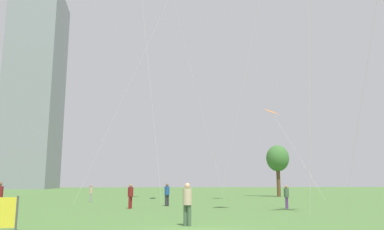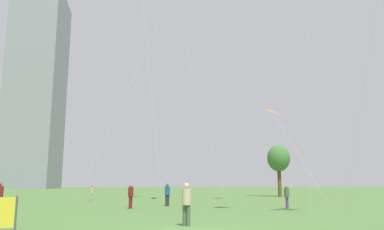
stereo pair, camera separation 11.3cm
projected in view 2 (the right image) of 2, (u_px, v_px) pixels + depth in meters
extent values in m
cylinder|color=maroon|center=(0.00, 207.00, 21.13)|extent=(0.17, 0.17, 0.90)
sphere|color=brown|center=(0.00, 184.00, 21.36)|extent=(0.24, 0.24, 0.24)
cylinder|color=#593372|center=(287.00, 203.00, 26.86)|extent=(0.15, 0.15, 0.79)
cylinder|color=#593372|center=(287.00, 203.00, 26.72)|extent=(0.15, 0.15, 0.79)
cylinder|color=#3F593F|center=(287.00, 193.00, 26.91)|extent=(0.36, 0.36, 0.63)
sphere|color=#997051|center=(286.00, 187.00, 26.99)|extent=(0.21, 0.21, 0.21)
cylinder|color=#3F593F|center=(184.00, 215.00, 16.13)|extent=(0.16, 0.16, 0.87)
cylinder|color=#3F593F|center=(188.00, 216.00, 16.07)|extent=(0.16, 0.16, 0.87)
cylinder|color=tan|center=(186.00, 197.00, 16.24)|extent=(0.40, 0.40, 0.69)
sphere|color=tan|center=(187.00, 186.00, 16.32)|extent=(0.24, 0.24, 0.24)
cylinder|color=maroon|center=(130.00, 203.00, 26.85)|extent=(0.16, 0.16, 0.83)
cylinder|color=maroon|center=(131.00, 203.00, 27.00)|extent=(0.16, 0.16, 0.83)
cylinder|color=maroon|center=(131.00, 192.00, 27.05)|extent=(0.38, 0.38, 0.66)
sphere|color=#997051|center=(131.00, 186.00, 27.13)|extent=(0.23, 0.23, 0.23)
cylinder|color=#2D2D33|center=(168.00, 201.00, 29.84)|extent=(0.16, 0.16, 0.85)
cylinder|color=#2D2D33|center=(166.00, 201.00, 29.78)|extent=(0.16, 0.16, 0.85)
cylinder|color=#1E478C|center=(167.00, 191.00, 29.94)|extent=(0.39, 0.39, 0.67)
sphere|color=brown|center=(167.00, 185.00, 30.02)|extent=(0.23, 0.23, 0.23)
cylinder|color=gray|center=(91.00, 198.00, 35.78)|extent=(0.15, 0.15, 0.78)
cylinder|color=gray|center=(91.00, 198.00, 35.93)|extent=(0.15, 0.15, 0.78)
cylinder|color=tan|center=(92.00, 190.00, 35.98)|extent=(0.36, 0.36, 0.62)
sphere|color=#997051|center=(92.00, 186.00, 36.05)|extent=(0.21, 0.21, 0.21)
cylinder|color=silver|center=(147.00, 48.00, 37.59)|extent=(3.19, 3.15, 29.83)
cylinder|color=silver|center=(296.00, 150.00, 44.20)|extent=(1.44, 10.64, 11.06)
pyramid|color=orange|center=(273.00, 111.00, 50.24)|extent=(2.21, 2.26, 0.91)
cylinder|color=silver|center=(195.00, 84.00, 41.12)|extent=(6.60, 1.46, 24.67)
cylinder|color=silver|center=(137.00, 68.00, 34.13)|extent=(9.83, 0.02, 23.89)
cylinder|color=silver|center=(309.00, 16.00, 20.39)|extent=(0.24, 2.76, 21.25)
cylinder|color=silver|center=(249.00, 59.00, 35.62)|extent=(4.72, 4.81, 26.53)
cylinder|color=brown|center=(279.00, 181.00, 49.98)|extent=(0.49, 0.49, 3.96)
ellipsoid|color=#3D7033|center=(279.00, 158.00, 50.51)|extent=(2.98, 2.98, 3.46)
cube|color=gray|center=(38.00, 88.00, 122.98)|extent=(14.62, 24.57, 63.74)
cylinder|color=#4C4C4C|center=(16.00, 214.00, 14.31)|extent=(0.08, 0.08, 1.31)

